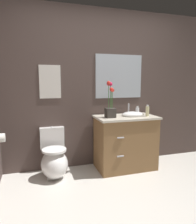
% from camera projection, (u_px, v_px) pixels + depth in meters
% --- Properties ---
extents(ground_plane, '(10.15, 10.15, 0.00)m').
position_uv_depth(ground_plane, '(145.00, 217.00, 2.16)').
color(ground_plane, beige).
extents(wall_back, '(4.74, 0.05, 2.50)m').
position_uv_depth(wall_back, '(111.00, 89.00, 3.48)').
color(wall_back, '#4C3D38').
rests_on(wall_back, ground_plane).
extents(toilet, '(0.38, 0.59, 0.69)m').
position_uv_depth(toilet, '(54.00, 160.00, 3.06)').
color(toilet, white).
rests_on(toilet, ground_plane).
extents(vanity_cabinet, '(0.94, 0.56, 1.02)m').
position_uv_depth(vanity_cabinet, '(125.00, 142.00, 3.33)').
color(vanity_cabinet, brown).
rests_on(vanity_cabinet, ground_plane).
extents(flower_vase, '(0.14, 0.14, 0.54)m').
position_uv_depth(flower_vase, '(110.00, 106.00, 3.13)').
color(flower_vase, '#38332D').
rests_on(flower_vase, vanity_cabinet).
extents(soap_bottle, '(0.05, 0.05, 0.18)m').
position_uv_depth(soap_bottle, '(147.00, 111.00, 3.26)').
color(soap_bottle, beige).
rests_on(soap_bottle, vanity_cabinet).
extents(lotion_bottle, '(0.06, 0.06, 0.15)m').
position_uv_depth(lotion_bottle, '(137.00, 111.00, 3.31)').
color(lotion_bottle, white).
rests_on(lotion_bottle, vanity_cabinet).
extents(wall_poster, '(0.31, 0.01, 0.49)m').
position_uv_depth(wall_poster, '(50.00, 82.00, 3.14)').
color(wall_poster, silver).
extents(wall_mirror, '(0.80, 0.01, 0.70)m').
position_uv_depth(wall_mirror, '(119.00, 76.00, 3.46)').
color(wall_mirror, '#B2BCC6').
extents(toilet_paper_roll, '(0.11, 0.11, 0.11)m').
position_uv_depth(toilet_paper_roll, '(0.00, 138.00, 2.61)').
color(toilet_paper_roll, white).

